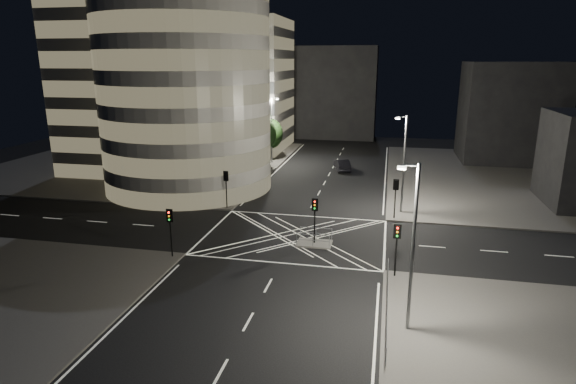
% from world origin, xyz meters
% --- Properties ---
extents(ground, '(120.00, 120.00, 0.00)m').
position_xyz_m(ground, '(0.00, 0.00, 0.00)').
color(ground, black).
rests_on(ground, ground).
extents(sidewalk_far_left, '(42.00, 42.00, 0.15)m').
position_xyz_m(sidewalk_far_left, '(-29.00, 27.00, 0.07)').
color(sidewalk_far_left, '#504E4B').
rests_on(sidewalk_far_left, ground).
extents(sidewalk_far_right, '(42.00, 42.00, 0.15)m').
position_xyz_m(sidewalk_far_right, '(29.00, 27.00, 0.07)').
color(sidewalk_far_right, '#504E4B').
rests_on(sidewalk_far_right, ground).
extents(central_island, '(3.00, 2.00, 0.15)m').
position_xyz_m(central_island, '(2.00, -1.50, 0.07)').
color(central_island, slate).
rests_on(central_island, ground).
extents(office_tower_curved, '(30.00, 29.00, 27.20)m').
position_xyz_m(office_tower_curved, '(-20.74, 18.74, 12.65)').
color(office_tower_curved, '#9C9993').
rests_on(office_tower_curved, sidewalk_far_left).
extents(office_block_rear, '(24.00, 16.00, 22.00)m').
position_xyz_m(office_block_rear, '(-22.00, 42.00, 11.15)').
color(office_block_rear, '#9C9993').
rests_on(office_block_rear, sidewalk_far_left).
extents(building_right_far, '(14.00, 12.00, 15.00)m').
position_xyz_m(building_right_far, '(26.00, 40.00, 7.65)').
color(building_right_far, black).
rests_on(building_right_far, sidewalk_far_right).
extents(building_far_end, '(18.00, 8.00, 18.00)m').
position_xyz_m(building_far_end, '(-4.00, 58.00, 9.00)').
color(building_far_end, black).
rests_on(building_far_end, ground).
extents(tree_a, '(3.87, 3.87, 6.60)m').
position_xyz_m(tree_a, '(-10.50, 9.00, 4.51)').
color(tree_a, black).
rests_on(tree_a, sidewalk_far_left).
extents(tree_b, '(4.94, 4.94, 7.85)m').
position_xyz_m(tree_b, '(-10.50, 15.00, 5.15)').
color(tree_b, black).
rests_on(tree_b, sidewalk_far_left).
extents(tree_c, '(4.81, 4.81, 7.79)m').
position_xyz_m(tree_c, '(-10.50, 21.00, 5.17)').
color(tree_c, black).
rests_on(tree_c, sidewalk_far_left).
extents(tree_d, '(4.74, 4.74, 7.62)m').
position_xyz_m(tree_d, '(-10.50, 27.00, 5.04)').
color(tree_d, black).
rests_on(tree_d, sidewalk_far_left).
extents(tree_e, '(4.12, 4.12, 6.40)m').
position_xyz_m(tree_e, '(-10.50, 33.00, 4.17)').
color(tree_e, black).
rests_on(tree_e, sidewalk_far_left).
extents(traffic_signal_fl, '(0.55, 0.22, 4.00)m').
position_xyz_m(traffic_signal_fl, '(-8.80, 6.80, 2.91)').
color(traffic_signal_fl, black).
rests_on(traffic_signal_fl, sidewalk_far_left).
extents(traffic_signal_nl, '(0.55, 0.22, 4.00)m').
position_xyz_m(traffic_signal_nl, '(-8.80, -6.80, 2.91)').
color(traffic_signal_nl, black).
rests_on(traffic_signal_nl, sidewalk_near_left).
extents(traffic_signal_fr, '(0.55, 0.22, 4.00)m').
position_xyz_m(traffic_signal_fr, '(8.80, 6.80, 2.91)').
color(traffic_signal_fr, black).
rests_on(traffic_signal_fr, sidewalk_far_right).
extents(traffic_signal_nr, '(0.55, 0.22, 4.00)m').
position_xyz_m(traffic_signal_nr, '(8.80, -6.80, 2.91)').
color(traffic_signal_nr, black).
rests_on(traffic_signal_nr, sidewalk_near_right).
extents(traffic_signal_island, '(0.55, 0.22, 4.00)m').
position_xyz_m(traffic_signal_island, '(2.00, -1.50, 2.91)').
color(traffic_signal_island, black).
rests_on(traffic_signal_island, central_island).
extents(street_lamp_left_near, '(1.25, 0.25, 10.00)m').
position_xyz_m(street_lamp_left_near, '(-9.44, 12.00, 5.54)').
color(street_lamp_left_near, slate).
rests_on(street_lamp_left_near, sidewalk_far_left).
extents(street_lamp_left_far, '(1.25, 0.25, 10.00)m').
position_xyz_m(street_lamp_left_far, '(-9.44, 30.00, 5.54)').
color(street_lamp_left_far, slate).
rests_on(street_lamp_left_far, sidewalk_far_left).
extents(street_lamp_right_far, '(1.25, 0.25, 10.00)m').
position_xyz_m(street_lamp_right_far, '(9.44, 9.00, 5.54)').
color(street_lamp_right_far, slate).
rests_on(street_lamp_right_far, sidewalk_far_right).
extents(street_lamp_right_near, '(1.25, 0.25, 10.00)m').
position_xyz_m(street_lamp_right_near, '(9.44, -14.00, 5.54)').
color(street_lamp_right_near, slate).
rests_on(street_lamp_right_near, sidewalk_near_right).
extents(railing_near_right, '(0.06, 11.70, 1.10)m').
position_xyz_m(railing_near_right, '(8.30, -12.15, 0.70)').
color(railing_near_right, slate).
rests_on(railing_near_right, sidewalk_near_right).
extents(railing_island_south, '(2.80, 0.06, 1.10)m').
position_xyz_m(railing_island_south, '(2.00, -2.40, 0.70)').
color(railing_island_south, slate).
rests_on(railing_island_south, central_island).
extents(railing_island_north, '(2.80, 0.06, 1.10)m').
position_xyz_m(railing_island_north, '(2.00, -0.60, 0.70)').
color(railing_island_north, slate).
rests_on(railing_island_north, central_island).
extents(sedan, '(3.06, 5.26, 1.64)m').
position_xyz_m(sedan, '(1.50, 27.68, 0.82)').
color(sedan, black).
rests_on(sedan, ground).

